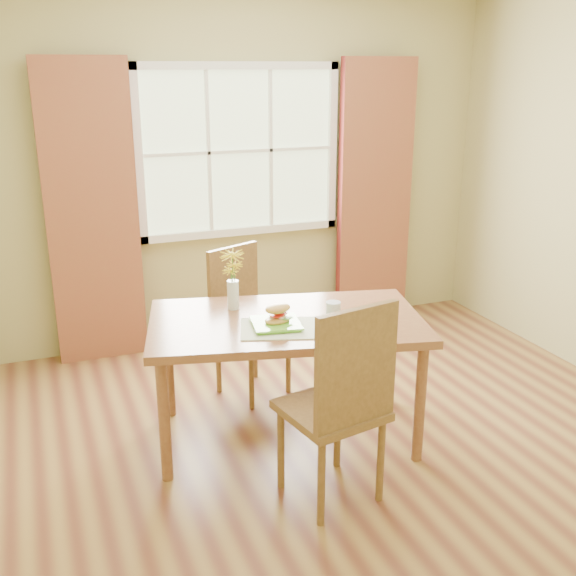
# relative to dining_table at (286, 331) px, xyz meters

# --- Properties ---
(room) EXTENTS (4.24, 3.84, 2.74)m
(room) POSITION_rel_dining_table_xyz_m (0.27, -0.17, 0.67)
(room) COLOR olive
(room) RESTS_ON ground
(window) EXTENTS (1.62, 0.06, 1.32)m
(window) POSITION_rel_dining_table_xyz_m (0.27, 1.70, 0.82)
(window) COLOR #B0C293
(window) RESTS_ON room
(curtain_left) EXTENTS (0.65, 0.08, 2.20)m
(curtain_left) POSITION_rel_dining_table_xyz_m (-0.88, 1.61, 0.42)
(curtain_left) COLOR maroon
(curtain_left) RESTS_ON room
(curtain_right) EXTENTS (0.65, 0.08, 2.20)m
(curtain_right) POSITION_rel_dining_table_xyz_m (1.42, 1.61, 0.42)
(curtain_right) COLOR maroon
(curtain_right) RESTS_ON room
(dining_table) EXTENTS (1.71, 1.21, 0.76)m
(dining_table) POSITION_rel_dining_table_xyz_m (0.00, 0.00, 0.00)
(dining_table) COLOR brown
(dining_table) RESTS_ON room
(chair_near) EXTENTS (0.53, 0.53, 1.09)m
(chair_near) POSITION_rel_dining_table_xyz_m (0.02, -0.71, -0.08)
(chair_near) COLOR brown
(chair_near) RESTS_ON room
(chair_far) EXTENTS (0.54, 0.54, 1.00)m
(chair_far) POSITION_rel_dining_table_xyz_m (-0.03, 0.70, -0.13)
(chair_far) COLOR brown
(chair_far) RESTS_ON room
(placemat) EXTENTS (0.53, 0.45, 0.01)m
(placemat) POSITION_rel_dining_table_xyz_m (-0.08, -0.13, 0.08)
(placemat) COLOR silver
(placemat) RESTS_ON dining_table
(plate) EXTENTS (0.30, 0.30, 0.01)m
(plate) POSITION_rel_dining_table_xyz_m (-0.10, -0.09, 0.09)
(plate) COLOR #69C330
(plate) RESTS_ON placemat
(croissant_sandwich) EXTENTS (0.17, 0.13, 0.11)m
(croissant_sandwich) POSITION_rel_dining_table_xyz_m (-0.09, -0.10, 0.15)
(croissant_sandwich) COLOR gold
(croissant_sandwich) RESTS_ON plate
(water_glass) EXTENTS (0.08, 0.08, 0.13)m
(water_glass) POSITION_rel_dining_table_xyz_m (0.22, -0.16, 0.14)
(water_glass) COLOR silver
(water_glass) RESTS_ON dining_table
(flower_vase) EXTENTS (0.14, 0.14, 0.36)m
(flower_vase) POSITION_rel_dining_table_xyz_m (-0.23, 0.27, 0.29)
(flower_vase) COLOR silver
(flower_vase) RESTS_ON dining_table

